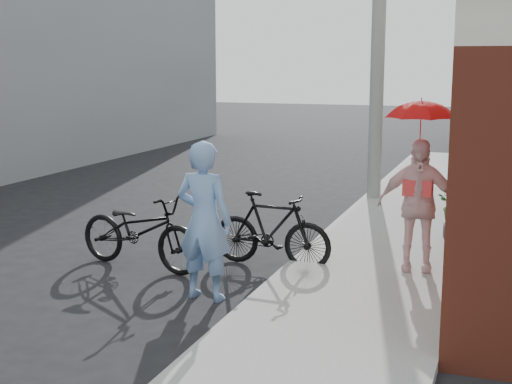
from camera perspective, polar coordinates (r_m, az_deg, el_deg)
The scene contains 11 objects.
ground at distance 9.69m, azimuth -3.74°, elevation -6.88°, with size 80.00×80.00×0.00m, color black.
sidewalk at distance 10.96m, azimuth 10.69°, elevation -4.66°, with size 2.20×24.00×0.12m, color gray.
curb at distance 11.19m, azimuth 4.80°, elevation -4.21°, with size 0.12×24.00×0.12m, color #9E9E99.
utility_pole at distance 14.72m, azimuth 9.77°, elevation 12.66°, with size 0.28×0.28×7.00m, color #9E9E99.
officer at distance 8.63m, azimuth -4.16°, elevation -2.31°, with size 0.71×0.47×1.95m, color #7BA4DB.
bike_left at distance 10.13m, azimuth -9.26°, elevation -3.06°, with size 0.72×2.06×1.08m, color black.
bike_right at distance 10.08m, azimuth 1.23°, elevation -3.03°, with size 0.50×1.77×1.07m, color black.
kimono_woman at distance 9.68m, azimuth 12.77°, elevation -0.99°, with size 1.04×0.43×1.77m, color silver.
parasol at distance 9.52m, azimuth 13.08°, elevation 6.54°, with size 0.88×0.88×0.77m, color red.
planter at distance 11.65m, azimuth 15.77°, elevation -3.16°, with size 0.39×0.39×0.21m, color black.
potted_plant at distance 11.56m, azimuth 15.87°, elevation -1.03°, with size 0.61×0.53×0.67m, color #37702C.
Camera 1 is at (3.71, -8.48, 2.86)m, focal length 50.00 mm.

